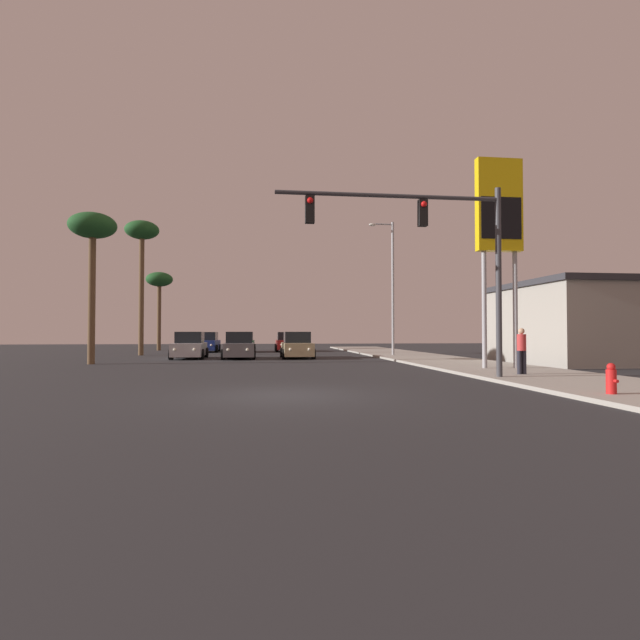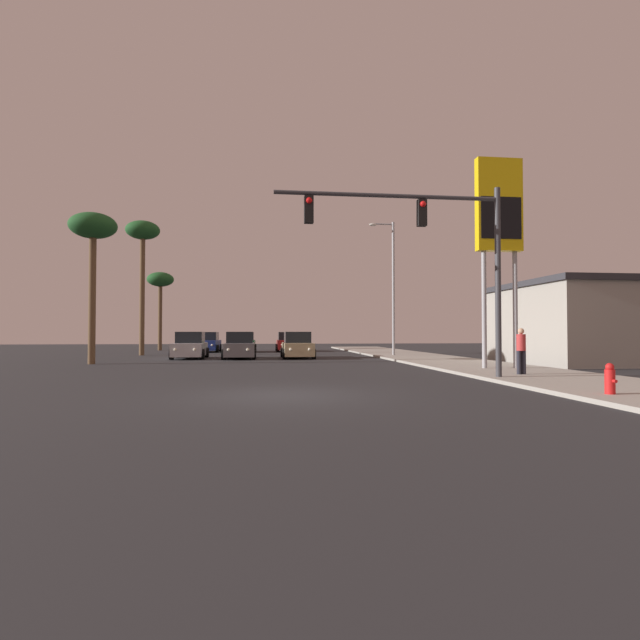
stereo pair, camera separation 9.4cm
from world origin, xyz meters
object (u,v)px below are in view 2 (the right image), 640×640
at_px(traffic_light_mast, 435,240).
at_px(fire_hydrant, 610,379).
at_px(car_red, 288,343).
at_px(car_tan, 297,346).
at_px(street_lamp, 391,281).
at_px(car_grey, 240,346).
at_px(car_green, 244,343).
at_px(palm_tree_near, 93,233).
at_px(palm_tree_mid, 143,238).
at_px(car_silver, 190,346).
at_px(gas_station_sign, 499,216).
at_px(palm_tree_far, 160,283).
at_px(pedestrian_on_sidewalk, 521,349).
at_px(car_blue, 208,343).

xyz_separation_m(traffic_light_mast, fire_hydrant, (2.68, -4.88, -4.26)).
relative_size(car_red, traffic_light_mast, 0.55).
bearing_deg(car_tan, street_lamp, -170.62).
xyz_separation_m(car_grey, car_green, (-0.08, 10.72, 0.00)).
distance_m(car_grey, palm_tree_near, 10.58).
bearing_deg(palm_tree_mid, car_silver, -50.42).
bearing_deg(gas_station_sign, street_lamp, 96.26).
relative_size(gas_station_sign, palm_tree_near, 1.15).
bearing_deg(car_green, palm_tree_far, -30.48).
xyz_separation_m(fire_hydrant, pedestrian_on_sidewalk, (0.87, 5.77, 0.55)).
height_order(traffic_light_mast, palm_tree_far, palm_tree_far).
height_order(car_silver, gas_station_sign, gas_station_sign).
relative_size(car_tan, fire_hydrant, 5.67).
bearing_deg(gas_station_sign, car_grey, 135.21).
relative_size(car_grey, street_lamp, 0.48).
bearing_deg(traffic_light_mast, palm_tree_far, 115.95).
distance_m(car_blue, fire_hydrant, 33.93).
height_order(car_blue, gas_station_sign, gas_station_sign).
bearing_deg(traffic_light_mast, palm_tree_near, 143.38).
distance_m(traffic_light_mast, fire_hydrant, 7.01).
distance_m(car_red, palm_tree_near, 20.64).
height_order(car_grey, fire_hydrant, car_grey).
distance_m(car_silver, pedestrian_on_sidewalk, 20.36).
xyz_separation_m(car_tan, car_blue, (-6.74, 10.98, 0.00)).
bearing_deg(car_tan, car_silver, -3.12).
relative_size(car_tan, palm_tree_near, 0.55).
bearing_deg(car_tan, palm_tree_far, -53.11).
relative_size(gas_station_sign, pedestrian_on_sidewalk, 5.39).
bearing_deg(gas_station_sign, traffic_light_mast, -137.10).
relative_size(car_blue, palm_tree_far, 0.61).
relative_size(car_red, palm_tree_mid, 0.45).
xyz_separation_m(car_silver, car_blue, (-0.01, 10.62, 0.00)).
height_order(car_red, street_lamp, street_lamp).
relative_size(car_silver, fire_hydrant, 5.68).
xyz_separation_m(street_lamp, palm_tree_mid, (-17.24, 4.21, 3.30)).
relative_size(car_silver, car_green, 1.00).
distance_m(car_silver, gas_station_sign, 19.67).
distance_m(pedestrian_on_sidewalk, palm_tree_far, 35.55).
distance_m(fire_hydrant, palm_tree_mid, 31.78).
xyz_separation_m(car_green, pedestrian_on_sidewalk, (10.77, -25.22, 0.27)).
height_order(car_silver, traffic_light_mast, traffic_light_mast).
xyz_separation_m(car_tan, street_lamp, (6.44, 1.07, 4.36)).
bearing_deg(car_grey, car_blue, -75.63).
xyz_separation_m(car_red, palm_tree_near, (-11.01, -16.37, 6.04)).
bearing_deg(palm_tree_far, car_grey, -63.01).
relative_size(car_green, traffic_light_mast, 0.56).
bearing_deg(pedestrian_on_sidewalk, traffic_light_mast, -165.91).
bearing_deg(car_grey, car_silver, -10.17).
distance_m(car_silver, palm_tree_mid, 9.96).
bearing_deg(palm_tree_far, gas_station_sign, -54.21).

